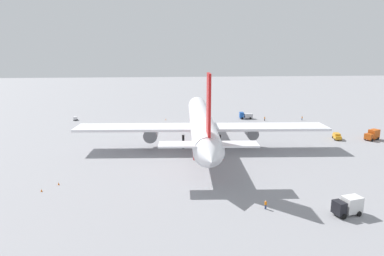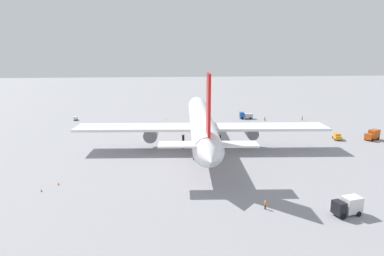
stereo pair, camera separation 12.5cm
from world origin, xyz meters
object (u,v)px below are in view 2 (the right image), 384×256
(ground_worker_0, at_px, (265,119))
(traffic_cone_0, at_px, (58,184))
(ground_worker_2, at_px, (265,205))
(traffic_cone_2, at_px, (41,190))
(service_truck_1, at_px, (373,135))
(baggage_cart_0, at_px, (76,118))
(traffic_cone_3, at_px, (306,130))
(service_truck_3, at_px, (246,115))
(traffic_cone_1, at_px, (166,119))
(airliner, at_px, (201,123))
(service_truck_4, at_px, (348,206))
(service_van, at_px, (337,136))
(ground_worker_1, at_px, (302,118))

(ground_worker_0, height_order, traffic_cone_0, ground_worker_0)
(ground_worker_2, xyz_separation_m, traffic_cone_2, (11.85, 42.05, -0.54))
(service_truck_1, xyz_separation_m, traffic_cone_2, (-32.54, 91.06, -1.41))
(baggage_cart_0, relative_size, traffic_cone_3, 6.41)
(service_truck_3, xyz_separation_m, traffic_cone_1, (0.54, 33.44, -1.15))
(airliner, bearing_deg, traffic_cone_0, 128.39)
(traffic_cone_2, bearing_deg, ground_worker_0, -45.09)
(traffic_cone_0, distance_m, traffic_cone_2, 4.08)
(service_truck_4, height_order, traffic_cone_2, service_truck_4)
(traffic_cone_2, bearing_deg, ground_worker_2, -105.74)
(service_truck_1, height_order, traffic_cone_3, service_truck_1)
(service_truck_4, bearing_deg, service_van, -26.63)
(baggage_cart_0, bearing_deg, traffic_cone_2, -171.85)
(ground_worker_1, xyz_separation_m, traffic_cone_0, (-62.57, 79.82, -0.59))
(service_van, distance_m, traffic_cone_1, 65.53)
(service_van, bearing_deg, ground_worker_2, 140.42)
(service_truck_3, bearing_deg, ground_worker_2, 167.92)
(service_truck_4, bearing_deg, airliner, 23.51)
(traffic_cone_1, bearing_deg, ground_worker_1, -95.92)
(ground_worker_1, bearing_deg, ground_worker_2, 152.68)
(service_van, relative_size, traffic_cone_1, 8.52)
(service_truck_1, distance_m, service_truck_3, 49.65)
(ground_worker_0, relative_size, traffic_cone_1, 3.08)
(service_van, height_order, ground_worker_0, service_van)
(service_truck_1, height_order, service_van, service_truck_1)
(airliner, relative_size, service_truck_4, 14.29)
(service_truck_4, relative_size, ground_worker_1, 3.10)
(traffic_cone_1, relative_size, traffic_cone_3, 1.00)
(ground_worker_0, relative_size, ground_worker_1, 1.00)
(airliner, xyz_separation_m, service_truck_1, (2.83, -55.35, -5.43))
(traffic_cone_0, bearing_deg, traffic_cone_1, -19.33)
(service_truck_3, relative_size, traffic_cone_3, 10.02)
(airliner, distance_m, ground_worker_2, 42.52)
(service_truck_3, height_order, traffic_cone_3, service_truck_3)
(traffic_cone_1, height_order, traffic_cone_2, same)
(ground_worker_2, bearing_deg, service_van, -39.58)
(ground_worker_1, distance_m, ground_worker_2, 87.49)
(airliner, relative_size, service_truck_1, 13.01)
(service_truck_3, bearing_deg, service_van, -151.17)
(ground_worker_2, relative_size, traffic_cone_1, 2.92)
(service_truck_1, xyz_separation_m, ground_worker_2, (-44.39, 49.00, -0.87))
(service_truck_4, bearing_deg, traffic_cone_1, 18.40)
(service_truck_1, relative_size, baggage_cart_0, 1.64)
(airliner, xyz_separation_m, service_van, (4.49, -44.43, -6.09))
(ground_worker_1, height_order, traffic_cone_0, ground_worker_1)
(service_truck_3, height_order, ground_worker_1, service_truck_3)
(ground_worker_2, distance_m, traffic_cone_3, 67.27)
(traffic_cone_0, xyz_separation_m, traffic_cone_2, (-3.31, 2.38, 0.00))
(airliner, height_order, service_truck_4, airliner)
(service_truck_3, bearing_deg, service_truck_4, 177.01)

